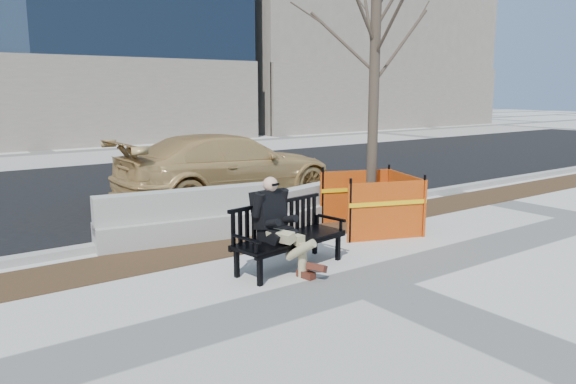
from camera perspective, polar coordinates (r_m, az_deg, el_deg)
name	(u,v)px	position (r m, az deg, el deg)	size (l,w,h in m)	color
ground	(364,281)	(7.60, 7.89, -9.16)	(120.00, 120.00, 0.00)	beige
mulch_strip	(260,239)	(9.55, -2.94, -4.90)	(40.00, 1.20, 0.02)	#47301C
asphalt_street	(132,188)	(15.02, -15.87, 0.42)	(60.00, 10.40, 0.01)	black
curb	(232,225)	(10.32, -5.81, -3.44)	(60.00, 0.25, 0.12)	#9E9B93
bench	(290,268)	(8.05, 0.18, -7.91)	(1.82, 0.65, 0.97)	black
seated_man	(275,271)	(7.92, -1.31, -8.22)	(0.58, 0.96, 1.35)	black
tree_fence	(370,230)	(10.28, 8.50, -3.90)	(2.21, 2.21, 5.52)	#D95C13
sedan	(230,199)	(13.03, -6.08, -0.76)	(2.17, 5.33, 1.55)	tan
jersey_barrier_left	(189,240)	(9.66, -10.20, -4.91)	(3.11, 0.62, 0.89)	#A2A098
jersey_barrier_right	(318,220)	(10.94, 3.09, -2.92)	(2.59, 0.52, 0.74)	#ABA8A0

